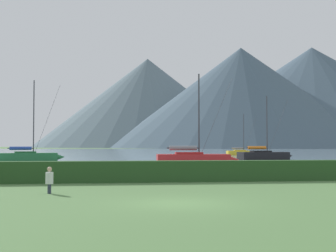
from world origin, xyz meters
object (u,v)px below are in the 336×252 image
object	(u,v)px
sailboat_slip_6	(242,152)
sailboat_slip_7	(29,156)
sailboat_slip_5	(264,155)
person_seated_viewer	(49,179)
sailboat_slip_0	(194,159)

from	to	relation	value
sailboat_slip_6	sailboat_slip_7	bearing A→B (deg)	-139.42
sailboat_slip_5	sailboat_slip_7	distance (m)	33.94
person_seated_viewer	sailboat_slip_7	bearing A→B (deg)	83.98
sailboat_slip_7	sailboat_slip_6	bearing A→B (deg)	28.52
sailboat_slip_6	sailboat_slip_7	size ratio (longest dim) A/B	0.81
sailboat_slip_0	sailboat_slip_5	size ratio (longest dim) A/B	1.05
sailboat_slip_0	sailboat_slip_7	xyz separation A→B (m)	(-19.82, 15.00, -0.03)
sailboat_slip_0	person_seated_viewer	world-z (taller)	sailboat_slip_0
sailboat_slip_6	sailboat_slip_7	xyz separation A→B (m)	(-39.51, -34.07, 0.11)
person_seated_viewer	sailboat_slip_5	bearing A→B (deg)	45.07
sailboat_slip_6	person_seated_viewer	distance (m)	84.56
sailboat_slip_0	sailboat_slip_6	distance (m)	52.87
sailboat_slip_0	sailboat_slip_6	size ratio (longest dim) A/B	1.13
sailboat_slip_0	person_seated_viewer	bearing A→B (deg)	-110.15
sailboat_slip_5	sailboat_slip_6	bearing A→B (deg)	71.45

